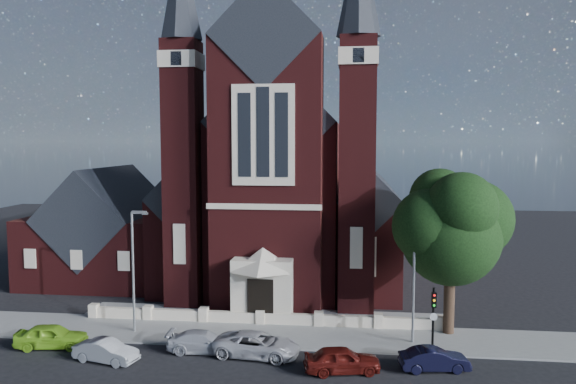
# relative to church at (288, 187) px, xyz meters

# --- Properties ---
(ground) EXTENTS (120.00, 120.00, 0.00)m
(ground) POSITION_rel_church_xyz_m (0.00, -7.94, -8.19)
(ground) COLOR black
(ground) RESTS_ON ground
(pavement_strip) EXTENTS (60.00, 5.00, 0.12)m
(pavement_strip) POSITION_rel_church_xyz_m (0.00, -18.44, -8.19)
(pavement_strip) COLOR slate
(pavement_strip) RESTS_ON ground
(forecourt_paving) EXTENTS (26.00, 3.00, 0.14)m
(forecourt_paving) POSITION_rel_church_xyz_m (0.00, -14.44, -8.19)
(forecourt_paving) COLOR slate
(forecourt_paving) RESTS_ON ground
(forecourt_wall) EXTENTS (24.00, 0.40, 0.90)m
(forecourt_wall) POSITION_rel_church_xyz_m (0.00, -16.44, -8.19)
(forecourt_wall) COLOR beige
(forecourt_wall) RESTS_ON ground
(church) EXTENTS (20.01, 34.90, 29.20)m
(church) POSITION_rel_church_xyz_m (0.00, 0.00, 0.00)
(church) COLOR #431212
(church) RESTS_ON ground
(parish_hall) EXTENTS (12.00, 12.20, 10.24)m
(parish_hall) POSITION_rel_church_xyz_m (-16.00, -4.94, -4.17)
(parish_hall) COLOR #431212
(parish_hall) RESTS_ON ground
(street_tree) EXTENTS (6.40, 6.60, 10.70)m
(street_tree) POSITION_rel_church_xyz_m (12.60, -17.23, -1.23)
(street_tree) COLOR black
(street_tree) RESTS_ON ground
(street_lamp_left) EXTENTS (1.16, 0.22, 8.09)m
(street_lamp_left) POSITION_rel_church_xyz_m (-7.91, -18.94, -3.59)
(street_lamp_left) COLOR gray
(street_lamp_left) RESTS_ON ground
(street_lamp_right) EXTENTS (1.16, 0.22, 8.09)m
(street_lamp_right) POSITION_rel_church_xyz_m (10.09, -18.94, -3.59)
(street_lamp_right) COLOR gray
(street_lamp_right) RESTS_ON ground
(traffic_signal) EXTENTS (0.28, 0.42, 4.00)m
(traffic_signal) POSITION_rel_church_xyz_m (11.00, -20.52, -5.60)
(traffic_signal) COLOR black
(traffic_signal) RESTS_ON ground
(car_lime_van) EXTENTS (4.47, 2.36, 1.45)m
(car_lime_van) POSITION_rel_church_xyz_m (-11.98, -22.14, -7.46)
(car_lime_van) COLOR #84C327
(car_lime_van) RESTS_ON ground
(car_silver_a) EXTENTS (4.00, 2.13, 1.25)m
(car_silver_a) POSITION_rel_church_xyz_m (-7.72, -23.86, -7.56)
(car_silver_a) COLOR #9C9FA3
(car_silver_a) RESTS_ON ground
(car_silver_b) EXTENTS (4.39, 1.93, 1.25)m
(car_silver_b) POSITION_rel_church_xyz_m (-2.57, -21.78, -7.56)
(car_silver_b) COLOR #B5B7BE
(car_silver_b) RESTS_ON ground
(car_white_suv) EXTENTS (5.32, 2.98, 1.41)m
(car_white_suv) POSITION_rel_church_xyz_m (0.74, -22.07, -7.48)
(car_white_suv) COLOR silver
(car_white_suv) RESTS_ON ground
(car_dark_red) EXTENTS (4.41, 2.45, 1.42)m
(car_dark_red) POSITION_rel_church_xyz_m (5.72, -23.79, -7.48)
(car_dark_red) COLOR #52120E
(car_dark_red) RESTS_ON ground
(car_navy) EXTENTS (3.96, 1.90, 1.25)m
(car_navy) POSITION_rel_church_xyz_m (10.75, -22.95, -7.56)
(car_navy) COLOR black
(car_navy) RESTS_ON ground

